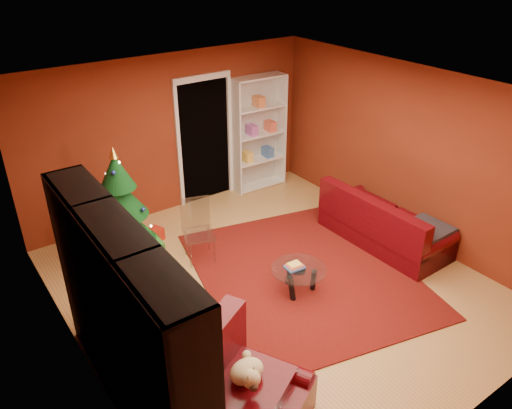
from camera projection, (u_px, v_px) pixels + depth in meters
floor at (273, 286)px, 6.72m from camera, size 5.00×5.50×0.05m
ceiling at (277, 92)px, 5.47m from camera, size 5.00×5.50×0.05m
wall_back at (171, 135)px, 8.08m from camera, size 5.00×0.05×2.60m
wall_left at (67, 270)px, 4.80m from camera, size 0.05×5.50×2.60m
wall_right at (410, 153)px, 7.39m from camera, size 0.05×5.50×2.60m
doorway at (205, 142)px, 8.48m from camera, size 1.06×0.60×2.16m
rug at (305, 273)px, 6.92m from camera, size 3.42×3.76×0.02m
media_unit at (127, 325)px, 4.50m from camera, size 0.44×2.72×2.08m
christmas_tree at (121, 207)px, 6.89m from camera, size 1.10×1.10×1.74m
gift_box_teal at (133, 237)px, 7.47m from camera, size 0.37×0.37×0.32m
gift_box_green at (153, 250)px, 7.19m from camera, size 0.28×0.28×0.28m
gift_box_red at (156, 234)px, 7.65m from camera, size 0.26×0.26×0.20m
white_bookshelf at (259, 134)px, 8.89m from camera, size 0.99×0.40×2.11m
armchair at (249, 393)px, 4.59m from camera, size 1.46×1.46×0.84m
dog at (247, 371)px, 4.55m from camera, size 0.49×0.45×0.27m
sofa at (386, 218)px, 7.46m from camera, size 0.91×1.98×0.84m
coffee_table at (298, 280)px, 6.49m from camera, size 0.78×0.78×0.45m
acrylic_chair at (199, 235)px, 7.06m from camera, size 0.54×0.56×0.82m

